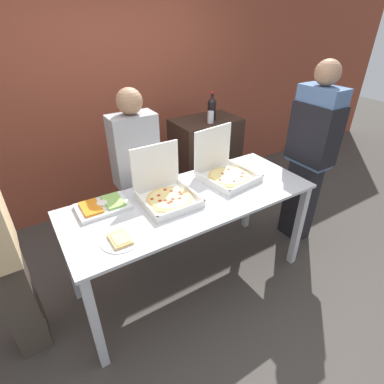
# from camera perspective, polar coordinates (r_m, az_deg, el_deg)

# --- Properties ---
(ground_plane) EXTENTS (16.00, 16.00, 0.00)m
(ground_plane) POSITION_cam_1_polar(r_m,az_deg,el_deg) (2.94, 0.00, -15.89)
(ground_plane) COLOR #423D38
(brick_wall_behind) EXTENTS (10.00, 0.06, 2.80)m
(brick_wall_behind) POSITION_cam_1_polar(r_m,az_deg,el_deg) (3.64, -15.20, 18.16)
(brick_wall_behind) COLOR brown
(brick_wall_behind) RESTS_ON ground_plane
(buffet_table) EXTENTS (2.01, 0.80, 0.89)m
(buffet_table) POSITION_cam_1_polar(r_m,az_deg,el_deg) (2.44, 0.00, -3.39)
(buffet_table) COLOR silver
(buffet_table) RESTS_ON ground_plane
(pizza_box_near_right) EXTENTS (0.40, 0.42, 0.40)m
(pizza_box_near_right) POSITION_cam_1_polar(r_m,az_deg,el_deg) (2.32, -5.01, 0.14)
(pizza_box_near_right) COLOR white
(pizza_box_near_right) RESTS_ON buffet_table
(pizza_box_near_left) EXTENTS (0.47, 0.49, 0.42)m
(pizza_box_near_left) POSITION_cam_1_polar(r_m,az_deg,el_deg) (2.64, 6.29, 4.22)
(pizza_box_near_left) COLOR white
(pizza_box_near_left) RESTS_ON buffet_table
(paper_plate_front_right) EXTENTS (0.25, 0.25, 0.03)m
(paper_plate_front_right) POSITION_cam_1_polar(r_m,az_deg,el_deg) (1.99, -13.52, -8.79)
(paper_plate_front_right) COLOR white
(paper_plate_front_right) RESTS_ON buffet_table
(veggie_tray) EXTENTS (0.37, 0.26, 0.05)m
(veggie_tray) POSITION_cam_1_polar(r_m,az_deg,el_deg) (2.33, -16.67, -2.57)
(veggie_tray) COLOR white
(veggie_tray) RESTS_ON buffet_table
(sideboard_podium) EXTENTS (0.73, 0.47, 1.15)m
(sideboard_podium) POSITION_cam_1_polar(r_m,az_deg,el_deg) (3.57, 2.47, 4.85)
(sideboard_podium) COLOR black
(sideboard_podium) RESTS_ON ground_plane
(soda_bottle) EXTENTS (0.09, 0.09, 0.29)m
(soda_bottle) POSITION_cam_1_polar(r_m,az_deg,el_deg) (3.32, 3.80, 15.71)
(soda_bottle) COLOR black
(soda_bottle) RESTS_ON sideboard_podium
(soda_can_silver) EXTENTS (0.07, 0.07, 0.12)m
(soda_can_silver) POSITION_cam_1_polar(r_m,az_deg,el_deg) (3.22, 3.56, 14.03)
(soda_can_silver) COLOR silver
(soda_can_silver) RESTS_ON sideboard_podium
(person_guest_plaid) EXTENTS (0.40, 0.22, 1.64)m
(person_guest_plaid) POSITION_cam_1_polar(r_m,az_deg,el_deg) (2.81, -10.40, 3.16)
(person_guest_plaid) COLOR black
(person_guest_plaid) RESTS_ON ground_plane
(person_server_vest) EXTENTS (0.24, 0.42, 1.82)m
(person_server_vest) POSITION_cam_1_polar(r_m,az_deg,el_deg) (3.11, 21.75, 7.75)
(person_server_vest) COLOR black
(person_server_vest) RESTS_ON ground_plane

